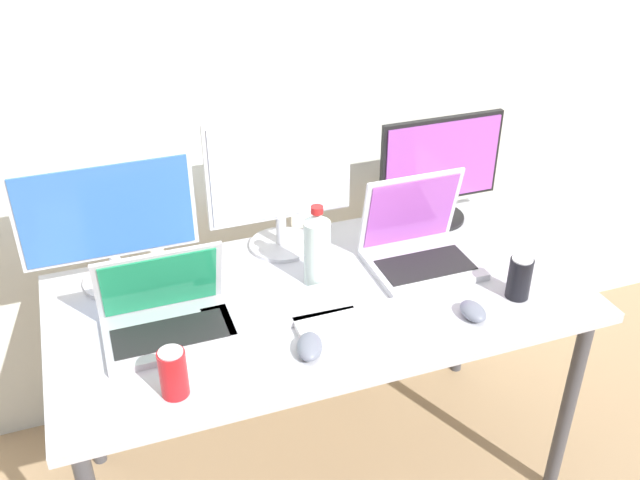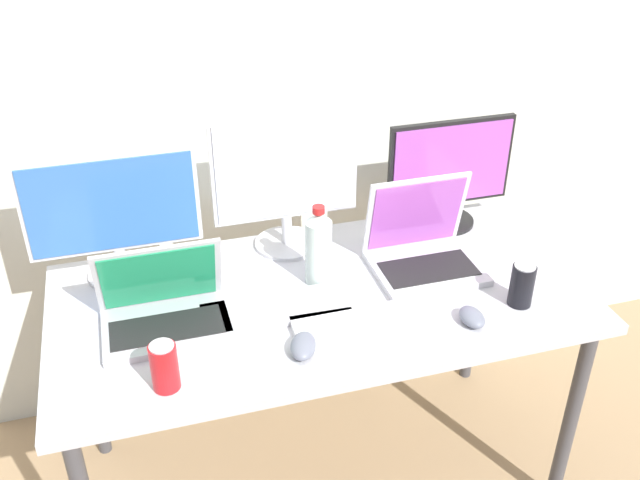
% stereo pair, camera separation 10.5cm
% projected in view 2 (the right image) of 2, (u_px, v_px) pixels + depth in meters
% --- Properties ---
extents(ground_plane, '(16.00, 16.00, 0.00)m').
position_uv_depth(ground_plane, '(320.00, 473.00, 2.41)').
color(ground_plane, '#9E7F5B').
extents(wall_back, '(7.00, 0.08, 2.60)m').
position_uv_depth(wall_back, '(267.00, 42.00, 2.22)').
color(wall_back, silver).
rests_on(wall_back, ground).
extents(work_desk, '(1.50, 0.75, 0.74)m').
position_uv_depth(work_desk, '(320.00, 313.00, 2.06)').
color(work_desk, '#424247').
rests_on(work_desk, ground).
extents(monitor_left, '(0.49, 0.20, 0.39)m').
position_uv_depth(monitor_left, '(113.00, 213.00, 2.00)').
color(monitor_left, silver).
rests_on(monitor_left, work_desk).
extents(monitor_center, '(0.45, 0.20, 0.44)m').
position_uv_depth(monitor_center, '(285.00, 178.00, 2.13)').
color(monitor_center, silver).
rests_on(monitor_center, work_desk).
extents(monitor_right, '(0.42, 0.19, 0.36)m').
position_uv_depth(monitor_right, '(450.00, 172.00, 2.29)').
color(monitor_right, black).
rests_on(monitor_right, work_desk).
extents(laptop_silver, '(0.33, 0.23, 0.23)m').
position_uv_depth(laptop_silver, '(164.00, 307.00, 1.88)').
color(laptop_silver, '#B7B7BC').
rests_on(laptop_silver, work_desk).
extents(laptop_secondary, '(0.31, 0.26, 0.27)m').
position_uv_depth(laptop_secondary, '(422.00, 247.00, 2.13)').
color(laptop_secondary, silver).
rests_on(laptop_secondary, work_desk).
extents(keyboard_main, '(0.37, 0.14, 0.02)m').
position_uv_depth(keyboard_main, '(361.00, 323.00, 1.90)').
color(keyboard_main, white).
rests_on(keyboard_main, work_desk).
extents(keyboard_aux, '(0.40, 0.15, 0.02)m').
position_uv_depth(keyboard_aux, '(275.00, 310.00, 1.95)').
color(keyboard_aux, '#B2B2B7').
rests_on(keyboard_aux, work_desk).
extents(mouse_by_keyboard, '(0.10, 0.12, 0.04)m').
position_uv_depth(mouse_by_keyboard, '(303.00, 346.00, 1.80)').
color(mouse_by_keyboard, slate).
rests_on(mouse_by_keyboard, work_desk).
extents(mouse_by_laptop, '(0.06, 0.09, 0.04)m').
position_uv_depth(mouse_by_laptop, '(472.00, 317.00, 1.90)').
color(mouse_by_laptop, slate).
rests_on(mouse_by_laptop, work_desk).
extents(water_bottle, '(0.08, 0.08, 0.25)m').
position_uv_depth(water_bottle, '(319.00, 248.00, 2.02)').
color(water_bottle, silver).
rests_on(water_bottle, work_desk).
extents(soda_can_near_keyboard, '(0.07, 0.07, 0.13)m').
position_uv_depth(soda_can_near_keyboard, '(522.00, 285.00, 1.96)').
color(soda_can_near_keyboard, black).
rests_on(soda_can_near_keyboard, work_desk).
extents(soda_can_by_laptop, '(0.07, 0.07, 0.13)m').
position_uv_depth(soda_can_by_laptop, '(164.00, 366.00, 1.67)').
color(soda_can_by_laptop, red).
rests_on(soda_can_by_laptop, work_desk).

